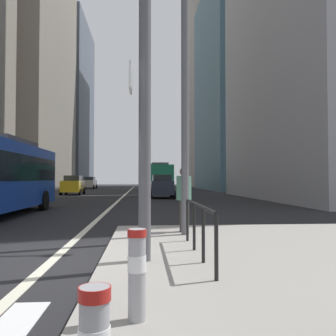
{
  "coord_description": "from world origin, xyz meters",
  "views": [
    {
      "loc": [
        1.75,
        -7.16,
        1.59
      ],
      "look_at": [
        4.19,
        26.94,
        2.64
      ],
      "focal_mm": 38.32,
      "sensor_mm": 36.0,
      "label": 1
    }
  ],
  "objects_px": {
    "car_receding_far": "(157,183)",
    "traffic_signal_gantry": "(42,38)",
    "bollard_left": "(137,270)",
    "pedestrian_walking": "(184,196)",
    "street_lamp_post": "(185,40)",
    "city_bus_red_receding": "(158,177)",
    "car_receding_near": "(162,186)",
    "car_oncoming_mid": "(89,183)",
    "car_oncoming_far": "(73,185)"
  },
  "relations": [
    {
      "from": "car_receding_far",
      "to": "traffic_signal_gantry",
      "type": "xyz_separation_m",
      "value": [
        -4.2,
        -54.95,
        3.09
      ]
    },
    {
      "from": "traffic_signal_gantry",
      "to": "bollard_left",
      "type": "xyz_separation_m",
      "value": [
        1.72,
        -2.67,
        -3.41
      ]
    },
    {
      "from": "bollard_left",
      "to": "pedestrian_walking",
      "type": "relative_size",
      "value": 0.53
    },
    {
      "from": "street_lamp_post",
      "to": "city_bus_red_receding",
      "type": "bearing_deg",
      "value": 88.68
    },
    {
      "from": "car_receding_far",
      "to": "pedestrian_walking",
      "type": "height_order",
      "value": "car_receding_far"
    },
    {
      "from": "car_receding_near",
      "to": "traffic_signal_gantry",
      "type": "relative_size",
      "value": 0.68
    },
    {
      "from": "car_receding_near",
      "to": "city_bus_red_receding",
      "type": "bearing_deg",
      "value": 88.82
    },
    {
      "from": "city_bus_red_receding",
      "to": "car_receding_near",
      "type": "bearing_deg",
      "value": -91.18
    },
    {
      "from": "bollard_left",
      "to": "pedestrian_walking",
      "type": "height_order",
      "value": "pedestrian_walking"
    },
    {
      "from": "city_bus_red_receding",
      "to": "car_receding_far",
      "type": "xyz_separation_m",
      "value": [
        0.55,
        18.76,
        -0.85
      ]
    },
    {
      "from": "traffic_signal_gantry",
      "to": "pedestrian_walking",
      "type": "height_order",
      "value": "traffic_signal_gantry"
    },
    {
      "from": "bollard_left",
      "to": "car_receding_near",
      "type": "bearing_deg",
      "value": 86.35
    },
    {
      "from": "city_bus_red_receding",
      "to": "traffic_signal_gantry",
      "type": "bearing_deg",
      "value": -95.76
    },
    {
      "from": "pedestrian_walking",
      "to": "city_bus_red_receding",
      "type": "bearing_deg",
      "value": 88.71
    },
    {
      "from": "city_bus_red_receding",
      "to": "bollard_left",
      "type": "relative_size",
      "value": 12.12
    },
    {
      "from": "city_bus_red_receding",
      "to": "car_receding_far",
      "type": "relative_size",
      "value": 2.69
    },
    {
      "from": "car_receding_far",
      "to": "street_lamp_post",
      "type": "bearing_deg",
      "value": -91.45
    },
    {
      "from": "car_oncoming_mid",
      "to": "car_oncoming_far",
      "type": "height_order",
      "value": "same"
    },
    {
      "from": "car_oncoming_mid",
      "to": "traffic_signal_gantry",
      "type": "bearing_deg",
      "value": -82.63
    },
    {
      "from": "city_bus_red_receding",
      "to": "car_oncoming_far",
      "type": "distance_m",
      "value": 10.62
    },
    {
      "from": "car_oncoming_mid",
      "to": "car_receding_near",
      "type": "bearing_deg",
      "value": -70.61
    },
    {
      "from": "car_oncoming_far",
      "to": "street_lamp_post",
      "type": "relative_size",
      "value": 0.54
    },
    {
      "from": "car_receding_near",
      "to": "traffic_signal_gantry",
      "type": "distance_m",
      "value": 24.04
    },
    {
      "from": "pedestrian_walking",
      "to": "bollard_left",
      "type": "bearing_deg",
      "value": -101.1
    },
    {
      "from": "car_receding_far",
      "to": "bollard_left",
      "type": "relative_size",
      "value": 4.5
    },
    {
      "from": "car_receding_near",
      "to": "car_oncoming_far",
      "type": "bearing_deg",
      "value": 141.61
    },
    {
      "from": "car_oncoming_mid",
      "to": "car_receding_far",
      "type": "bearing_deg",
      "value": 12.28
    },
    {
      "from": "traffic_signal_gantry",
      "to": "bollard_left",
      "type": "relative_size",
      "value": 6.45
    },
    {
      "from": "city_bus_red_receding",
      "to": "car_oncoming_far",
      "type": "height_order",
      "value": "city_bus_red_receding"
    },
    {
      "from": "city_bus_red_receding",
      "to": "car_oncoming_mid",
      "type": "xyz_separation_m",
      "value": [
        -10.45,
        16.36,
        -0.85
      ]
    },
    {
      "from": "street_lamp_post",
      "to": "car_receding_near",
      "type": "bearing_deg",
      "value": 88.6
    },
    {
      "from": "traffic_signal_gantry",
      "to": "bollard_left",
      "type": "distance_m",
      "value": 4.66
    },
    {
      "from": "traffic_signal_gantry",
      "to": "street_lamp_post",
      "type": "bearing_deg",
      "value": 45.38
    },
    {
      "from": "city_bus_red_receding",
      "to": "pedestrian_walking",
      "type": "bearing_deg",
      "value": -91.29
    },
    {
      "from": "city_bus_red_receding",
      "to": "street_lamp_post",
      "type": "bearing_deg",
      "value": -91.32
    },
    {
      "from": "car_oncoming_far",
      "to": "pedestrian_walking",
      "type": "distance_m",
      "value": 28.21
    },
    {
      "from": "car_oncoming_mid",
      "to": "bollard_left",
      "type": "xyz_separation_m",
      "value": [
        8.52,
        -55.22,
        -0.32
      ]
    },
    {
      "from": "car_oncoming_far",
      "to": "street_lamp_post",
      "type": "bearing_deg",
      "value": -73.55
    },
    {
      "from": "car_oncoming_mid",
      "to": "car_receding_far",
      "type": "xyz_separation_m",
      "value": [
        11.0,
        2.4,
        -0.0
      ]
    },
    {
      "from": "pedestrian_walking",
      "to": "car_receding_far",
      "type": "bearing_deg",
      "value": 88.57
    },
    {
      "from": "car_oncoming_far",
      "to": "bollard_left",
      "type": "height_order",
      "value": "car_oncoming_far"
    },
    {
      "from": "car_receding_far",
      "to": "bollard_left",
      "type": "bearing_deg",
      "value": -92.47
    },
    {
      "from": "car_oncoming_mid",
      "to": "pedestrian_walking",
      "type": "relative_size",
      "value": 2.37
    },
    {
      "from": "car_receding_far",
      "to": "street_lamp_post",
      "type": "xyz_separation_m",
      "value": [
        -1.32,
        -52.02,
        4.29
      ]
    },
    {
      "from": "city_bus_red_receding",
      "to": "car_receding_near",
      "type": "height_order",
      "value": "city_bus_red_receding"
    },
    {
      "from": "car_receding_near",
      "to": "traffic_signal_gantry",
      "type": "height_order",
      "value": "traffic_signal_gantry"
    },
    {
      "from": "car_oncoming_far",
      "to": "traffic_signal_gantry",
      "type": "distance_m",
      "value": 31.03
    },
    {
      "from": "car_receding_far",
      "to": "car_oncoming_mid",
      "type": "bearing_deg",
      "value": -167.72
    },
    {
      "from": "car_receding_far",
      "to": "pedestrian_walking",
      "type": "bearing_deg",
      "value": -91.43
    },
    {
      "from": "car_oncoming_mid",
      "to": "pedestrian_walking",
      "type": "height_order",
      "value": "car_oncoming_mid"
    }
  ]
}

